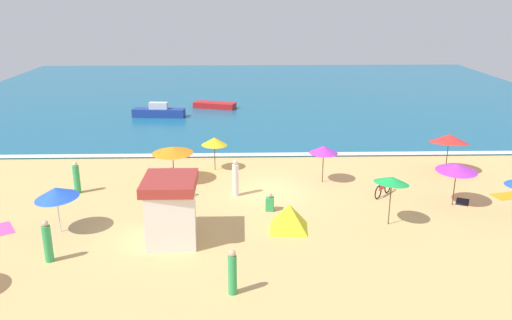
# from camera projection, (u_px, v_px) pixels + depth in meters

# --- Properties ---
(ground_plane) EXTENTS (60.00, 60.00, 0.00)m
(ground_plane) POSITION_uv_depth(u_px,v_px,m) (272.00, 191.00, 27.65)
(ground_plane) COLOR #E5B26B
(ocean_water) EXTENTS (60.00, 44.00, 0.10)m
(ocean_water) POSITION_uv_depth(u_px,v_px,m) (257.00, 94.00, 54.29)
(ocean_water) COLOR #196084
(ocean_water) RESTS_ON ground_plane
(wave_breaker_foam) EXTENTS (57.00, 0.70, 0.01)m
(wave_breaker_foam) POSITION_uv_depth(u_px,v_px,m) (266.00, 154.00, 33.62)
(wave_breaker_foam) COLOR white
(wave_breaker_foam) RESTS_ON ocean_water
(lifeguard_cabana) EXTENTS (2.20, 2.64, 2.78)m
(lifeguard_cabana) POSITION_uv_depth(u_px,v_px,m) (171.00, 209.00, 21.78)
(lifeguard_cabana) COLOR white
(lifeguard_cabana) RESTS_ON ground_plane
(beach_umbrella_0) EXTENTS (2.22, 2.21, 2.37)m
(beach_umbrella_0) POSITION_uv_depth(u_px,v_px,m) (392.00, 180.00, 23.07)
(beach_umbrella_0) COLOR #4C3823
(beach_umbrella_0) RESTS_ON ground_plane
(beach_umbrella_1) EXTENTS (2.74, 2.77, 2.43)m
(beach_umbrella_1) POSITION_uv_depth(u_px,v_px,m) (449.00, 139.00, 29.94)
(beach_umbrella_1) COLOR #4C3823
(beach_umbrella_1) RESTS_ON ground_plane
(beach_umbrella_2) EXTENTS (2.06, 2.06, 2.11)m
(beach_umbrella_2) POSITION_uv_depth(u_px,v_px,m) (324.00, 150.00, 28.42)
(beach_umbrella_2) COLOR #4C3823
(beach_umbrella_2) RESTS_ON ground_plane
(beach_umbrella_3) EXTENTS (2.47, 2.48, 2.05)m
(beach_umbrella_3) POSITION_uv_depth(u_px,v_px,m) (173.00, 150.00, 28.46)
(beach_umbrella_3) COLOR #4C3823
(beach_umbrella_3) RESTS_ON ground_plane
(beach_umbrella_4) EXTENTS (2.63, 2.62, 2.15)m
(beach_umbrella_4) POSITION_uv_depth(u_px,v_px,m) (56.00, 193.00, 22.42)
(beach_umbrella_4) COLOR silver
(beach_umbrella_4) RESTS_ON ground_plane
(beach_umbrella_5) EXTENTS (1.84, 1.83, 2.00)m
(beach_umbrella_5) POSITION_uv_depth(u_px,v_px,m) (214.00, 141.00, 30.50)
(beach_umbrella_5) COLOR #4C3823
(beach_umbrella_5) RESTS_ON ground_plane
(beach_umbrella_7) EXTENTS (2.27, 2.28, 2.19)m
(beach_umbrella_7) POSITION_uv_depth(u_px,v_px,m) (457.00, 168.00, 25.28)
(beach_umbrella_7) COLOR #4C3823
(beach_umbrella_7) RESTS_ON ground_plane
(beach_tent) EXTENTS (2.34, 2.34, 1.20)m
(beach_tent) POSITION_uv_depth(u_px,v_px,m) (289.00, 217.00, 23.02)
(beach_tent) COLOR yellow
(beach_tent) RESTS_ON ground_plane
(parked_bicycle) EXTENTS (1.23, 1.42, 0.76)m
(parked_bicycle) POSITION_uv_depth(u_px,v_px,m) (383.00, 188.00, 26.98)
(parked_bicycle) COLOR black
(parked_bicycle) RESTS_ON ground_plane
(beachgoer_0) EXTENTS (0.35, 0.35, 1.74)m
(beachgoer_0) POSITION_uv_depth(u_px,v_px,m) (48.00, 242.00, 20.19)
(beachgoer_0) COLOR green
(beachgoer_0) RESTS_ON ground_plane
(beachgoer_1) EXTENTS (0.44, 0.44, 1.70)m
(beachgoer_1) POSITION_uv_depth(u_px,v_px,m) (232.00, 273.00, 17.99)
(beachgoer_1) COLOR green
(beachgoer_1) RESTS_ON ground_plane
(beachgoer_2) EXTENTS (0.38, 0.38, 1.73)m
(beachgoer_2) POSITION_uv_depth(u_px,v_px,m) (77.00, 178.00, 27.19)
(beachgoer_2) COLOR green
(beachgoer_2) RESTS_ON ground_plane
(beachgoer_3) EXTENTS (0.34, 0.34, 1.94)m
(beachgoer_3) POSITION_uv_depth(u_px,v_px,m) (236.00, 179.00, 26.79)
(beachgoer_3) COLOR white
(beachgoer_3) RESTS_ON ground_plane
(beachgoer_4) EXTENTS (0.49, 0.49, 1.72)m
(beachgoer_4) POSITION_uv_depth(u_px,v_px,m) (172.00, 184.00, 26.32)
(beachgoer_4) COLOR #D84CA5
(beachgoer_4) RESTS_ON ground_plane
(beachgoer_5) EXTENTS (0.43, 0.43, 0.90)m
(beachgoer_5) POSITION_uv_depth(u_px,v_px,m) (270.00, 203.00, 25.09)
(beachgoer_5) COLOR green
(beachgoer_5) RESTS_ON ground_plane
(beach_towel_1) EXTENTS (1.79, 1.31, 0.01)m
(beach_towel_1) POSITION_uv_depth(u_px,v_px,m) (508.00, 196.00, 27.01)
(beach_towel_1) COLOR orange
(beach_towel_1) RESTS_ON ground_plane
(beach_towel_2) EXTENTS (1.46, 1.34, 0.01)m
(beach_towel_2) POSITION_uv_depth(u_px,v_px,m) (165.00, 210.00, 25.22)
(beach_towel_2) COLOR orange
(beach_towel_2) RESTS_ON ground_plane
(beach_towel_3) EXTENTS (1.00, 1.20, 0.01)m
(beach_towel_3) POSITION_uv_depth(u_px,v_px,m) (462.00, 202.00, 26.23)
(beach_towel_3) COLOR black
(beach_towel_3) RESTS_ON ground_plane
(beach_towel_4) EXTENTS (1.49, 1.67, 0.01)m
(beach_towel_4) POSITION_uv_depth(u_px,v_px,m) (2.00, 229.00, 23.21)
(beach_towel_4) COLOR #D84CA5
(beach_towel_4) RESTS_ON ground_plane
(small_boat_0) EXTENTS (3.97, 2.32, 0.51)m
(small_boat_0) POSITION_uv_depth(u_px,v_px,m) (215.00, 105.00, 47.12)
(small_boat_0) COLOR red
(small_boat_0) RESTS_ON ocean_water
(small_boat_1) EXTENTS (4.41, 1.41, 1.23)m
(small_boat_1) POSITION_uv_depth(u_px,v_px,m) (159.00, 112.00, 43.71)
(small_boat_1) COLOR navy
(small_boat_1) RESTS_ON ocean_water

